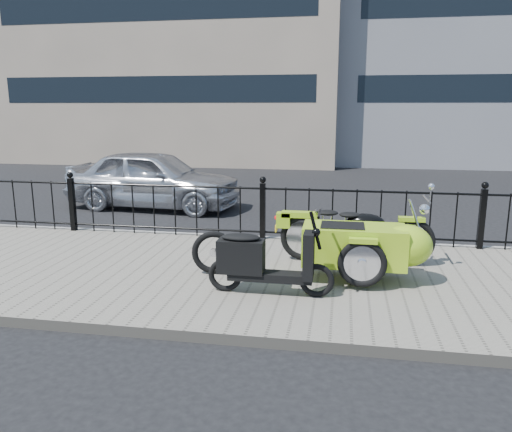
% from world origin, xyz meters
% --- Properties ---
extents(ground, '(120.00, 120.00, 0.00)m').
position_xyz_m(ground, '(0.00, 0.00, 0.00)').
color(ground, black).
rests_on(ground, ground).
extents(sidewalk, '(30.00, 3.80, 0.12)m').
position_xyz_m(sidewalk, '(0.00, -0.50, 0.06)').
color(sidewalk, slate).
rests_on(sidewalk, ground).
extents(curb, '(30.00, 0.10, 0.12)m').
position_xyz_m(curb, '(0.00, 1.44, 0.06)').
color(curb, gray).
rests_on(curb, ground).
extents(iron_fence, '(14.11, 0.11, 1.08)m').
position_xyz_m(iron_fence, '(0.00, 1.30, 0.59)').
color(iron_fence, black).
rests_on(iron_fence, sidewalk).
extents(building_tan, '(14.00, 8.01, 12.00)m').
position_xyz_m(building_tan, '(-6.00, 15.99, 6.00)').
color(building_tan, gray).
rests_on(building_tan, ground).
extents(motorcycle_sidecar, '(2.28, 1.48, 0.98)m').
position_xyz_m(motorcycle_sidecar, '(1.66, -0.41, 0.59)').
color(motorcycle_sidecar, black).
rests_on(motorcycle_sidecar, sidewalk).
extents(scooter, '(1.53, 0.45, 1.03)m').
position_xyz_m(scooter, '(0.39, -1.23, 0.52)').
color(scooter, black).
rests_on(scooter, sidewalk).
extents(spare_tire, '(0.60, 0.19, 0.59)m').
position_xyz_m(spare_tire, '(-0.35, -0.63, 0.42)').
color(spare_tire, black).
rests_on(spare_tire, sidewalk).
extents(sedan_car, '(4.18, 1.97, 1.38)m').
position_xyz_m(sedan_car, '(-3.03, 4.09, 0.69)').
color(sedan_car, '#B9BBC1').
rests_on(sedan_car, ground).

